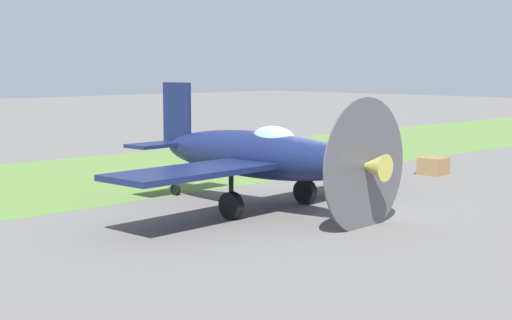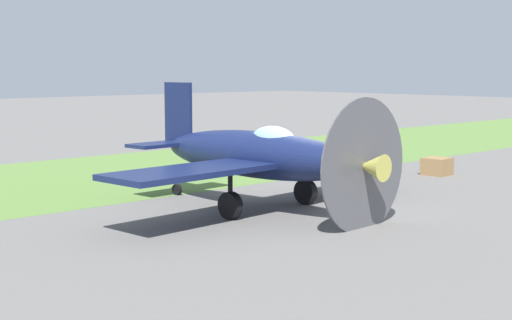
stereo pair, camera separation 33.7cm
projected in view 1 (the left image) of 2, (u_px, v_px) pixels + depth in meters
The scene contains 4 objects.
ground_plane at pixel (309, 207), 21.41m from camera, with size 160.00×160.00×0.00m, color #605E5B.
grass_verge at pixel (116, 173), 28.31m from camera, with size 120.00×11.00×0.01m, color #567A38.
airplane_lead at pixel (260, 155), 20.91m from camera, with size 10.25×8.11×3.65m.
supply_crate at pixel (433, 166), 28.01m from camera, with size 0.90×0.90×0.64m, color olive.
Camera 1 is at (15.79, 14.06, 3.92)m, focal length 53.01 mm.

